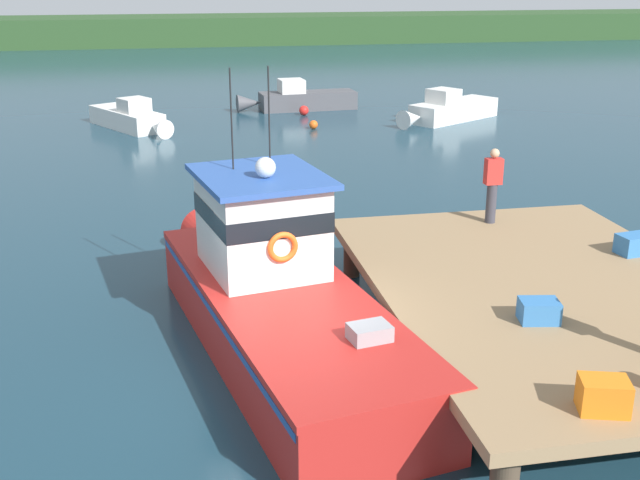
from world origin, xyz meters
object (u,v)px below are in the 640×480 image
(moored_boat_outer_mooring, at_px, (448,110))
(mooring_buoy_outer, at_px, (313,125))
(main_fishing_boat, at_px, (274,291))
(crate_single_by_cleat, at_px, (539,311))
(moored_boat_off_the_point, at_px, (300,99))
(crate_stack_near_edge, at_px, (633,244))
(mooring_buoy_spare_mooring, at_px, (304,110))
(moored_boat_near_channel, at_px, (131,118))
(crate_stack_mid_dock, at_px, (603,395))
(deckhand_by_the_boat, at_px, (493,184))

(moored_boat_outer_mooring, height_order, mooring_buoy_outer, moored_boat_outer_mooring)
(main_fishing_boat, xyz_separation_m, crate_single_by_cleat, (3.84, -2.44, 0.37))
(moored_boat_off_the_point, bearing_deg, moored_boat_outer_mooring, -34.90)
(crate_stack_near_edge, xyz_separation_m, mooring_buoy_spare_mooring, (-2.52, 22.77, -1.17))
(crate_single_by_cleat, xyz_separation_m, mooring_buoy_spare_mooring, (0.65, 25.29, -1.15))
(crate_single_by_cleat, bearing_deg, moored_boat_off_the_point, 88.49)
(crate_stack_near_edge, height_order, moored_boat_near_channel, crate_stack_near_edge)
(crate_stack_near_edge, height_order, mooring_buoy_outer, crate_stack_near_edge)
(mooring_buoy_outer, bearing_deg, crate_stack_near_edge, -82.16)
(main_fishing_boat, relative_size, crate_stack_mid_dock, 16.61)
(moored_boat_near_channel, bearing_deg, crate_stack_near_edge, -63.91)
(deckhand_by_the_boat, height_order, mooring_buoy_outer, deckhand_by_the_boat)
(crate_stack_near_edge, xyz_separation_m, moored_boat_near_channel, (-10.23, 20.89, -0.93))
(moored_boat_off_the_point, relative_size, moored_boat_near_channel, 1.13)
(crate_single_by_cleat, bearing_deg, mooring_buoy_outer, 88.73)
(moored_boat_outer_mooring, bearing_deg, crate_stack_near_edge, -99.94)
(crate_stack_near_edge, xyz_separation_m, moored_boat_outer_mooring, (3.53, 20.14, -0.89))
(moored_boat_near_channel, height_order, mooring_buoy_spare_mooring, moored_boat_near_channel)
(moored_boat_outer_mooring, distance_m, mooring_buoy_spare_mooring, 6.60)
(moored_boat_outer_mooring, relative_size, moored_boat_near_channel, 1.07)
(main_fishing_boat, height_order, moored_boat_near_channel, main_fishing_boat)
(deckhand_by_the_boat, height_order, moored_boat_near_channel, deckhand_by_the_boat)
(moored_boat_off_the_point, distance_m, moored_boat_outer_mooring, 7.30)
(main_fishing_boat, relative_size, moored_boat_outer_mooring, 1.83)
(main_fishing_boat, bearing_deg, moored_boat_outer_mooring, 62.48)
(main_fishing_boat, bearing_deg, moored_boat_near_channel, 98.76)
(crate_single_by_cleat, bearing_deg, main_fishing_boat, 147.56)
(crate_stack_near_edge, height_order, crate_stack_mid_dock, crate_stack_mid_dock)
(moored_boat_outer_mooring, bearing_deg, deckhand_by_the_boat, -107.12)
(moored_boat_off_the_point, xyz_separation_m, mooring_buoy_spare_mooring, (-0.06, -1.54, -0.28))
(deckhand_by_the_boat, bearing_deg, crate_stack_mid_dock, -102.26)
(mooring_buoy_spare_mooring, xyz_separation_m, mooring_buoy_outer, (-0.16, -3.31, -0.04))
(mooring_buoy_spare_mooring, bearing_deg, crate_stack_near_edge, -83.69)
(main_fishing_boat, height_order, moored_boat_outer_mooring, main_fishing_boat)
(main_fishing_boat, xyz_separation_m, mooring_buoy_spare_mooring, (4.48, 22.85, -0.79))
(moored_boat_off_the_point, height_order, moored_boat_near_channel, moored_boat_off_the_point)
(moored_boat_outer_mooring, relative_size, mooring_buoy_outer, 14.88)
(main_fishing_boat, distance_m, moored_boat_near_channel, 21.22)
(mooring_buoy_spare_mooring, bearing_deg, crate_stack_mid_dock, -92.15)
(moored_boat_outer_mooring, bearing_deg, mooring_buoy_spare_mooring, 156.43)
(deckhand_by_the_boat, xyz_separation_m, mooring_buoy_outer, (-0.75, 17.06, -1.88))
(crate_stack_mid_dock, xyz_separation_m, mooring_buoy_outer, (0.88, 24.57, -1.23))
(crate_single_by_cleat, bearing_deg, crate_stack_near_edge, 38.43)
(moored_boat_off_the_point, xyz_separation_m, moored_boat_outer_mooring, (5.99, -4.18, -0.00))
(mooring_buoy_outer, bearing_deg, deckhand_by_the_boat, -87.49)
(moored_boat_off_the_point, xyz_separation_m, mooring_buoy_outer, (-0.22, -4.85, -0.32))
(crate_stack_near_edge, distance_m, moored_boat_outer_mooring, 20.46)
(main_fishing_boat, height_order, crate_stack_mid_dock, main_fishing_boat)
(crate_stack_near_edge, distance_m, mooring_buoy_outer, 19.68)
(main_fishing_boat, relative_size, mooring_buoy_outer, 27.23)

